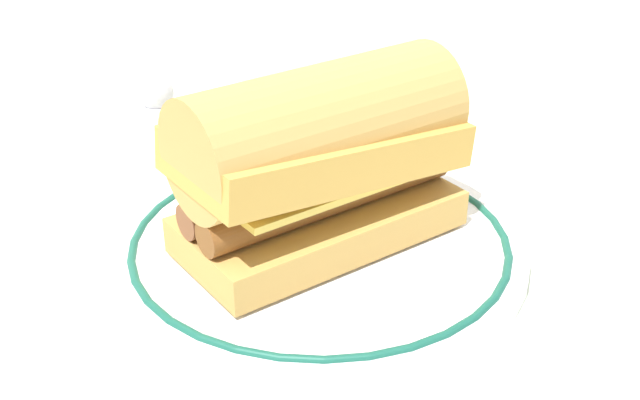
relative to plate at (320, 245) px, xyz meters
The scene contains 5 objects.
ground_plane 0.03m from the plate, 61.95° to the right, with size 1.50×1.50×0.00m, color silver.
plate is the anchor object (origin of this frame).
sausage_sandwich 0.07m from the plate, 90.00° to the right, with size 0.22×0.17×0.13m.
drinking_glass 0.25m from the plate, ahead, with size 0.07×0.07×0.09m.
salt_shaker 0.23m from the plate, 117.25° to the left, with size 0.03×0.03×0.07m.
Camera 1 is at (-0.12, -0.47, 0.32)m, focal length 46.21 mm.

